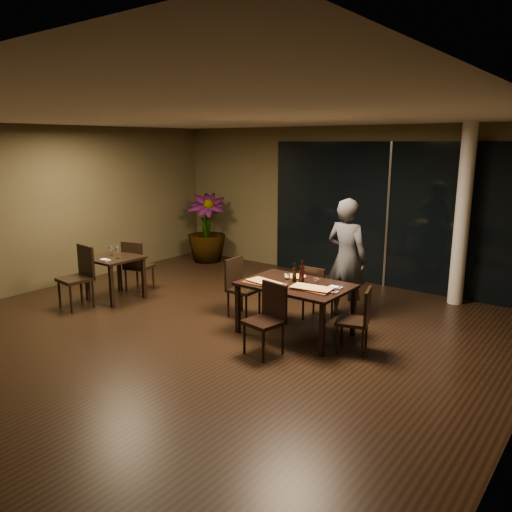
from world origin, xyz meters
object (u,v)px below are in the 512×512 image
(side_table, at_px, (115,264))
(chair_main_right, at_px, (359,317))
(chair_side_near, at_px, (80,273))
(bottle_b, at_px, (301,275))
(potted_plant, at_px, (207,228))
(bottle_a, at_px, (294,272))
(chair_main_near, at_px, (268,315))
(chair_main_far, at_px, (316,290))
(bottle_c, at_px, (302,271))
(main_table, at_px, (296,289))
(diner, at_px, (347,259))
(chair_main_left, at_px, (240,284))
(chair_side_far, at_px, (136,263))

(side_table, height_order, chair_main_right, chair_main_right)
(chair_side_near, height_order, bottle_b, chair_side_near)
(chair_side_near, distance_m, bottle_b, 3.77)
(potted_plant, xyz_separation_m, bottle_a, (4.01, -2.49, 0.11))
(side_table, height_order, chair_main_near, chair_main_near)
(chair_main_far, xyz_separation_m, bottle_c, (0.06, -0.51, 0.42))
(potted_plant, distance_m, bottle_a, 4.72)
(main_table, relative_size, chair_side_near, 1.46)
(chair_side_near, xyz_separation_m, diner, (3.74, 2.20, 0.36))
(chair_main_far, bearing_deg, chair_main_right, 145.60)
(chair_main_far, relative_size, diner, 0.46)
(chair_main_far, xyz_separation_m, bottle_b, (0.12, -0.62, 0.40))
(side_table, relative_size, chair_main_left, 0.87)
(chair_main_near, bearing_deg, bottle_b, 99.93)
(side_table, distance_m, bottle_c, 3.48)
(chair_side_far, xyz_separation_m, bottle_a, (3.39, 0.05, 0.36))
(chair_main_right, relative_size, bottle_c, 2.79)
(potted_plant, bearing_deg, chair_side_far, -76.41)
(chair_side_near, xyz_separation_m, potted_plant, (-0.56, 3.68, 0.20))
(potted_plant, height_order, bottle_a, potted_plant)
(chair_main_left, distance_m, bottle_a, 1.12)
(potted_plant, bearing_deg, main_table, -32.13)
(chair_main_near, relative_size, chair_side_far, 0.98)
(diner, bearing_deg, chair_side_near, 36.10)
(chair_main_left, relative_size, potted_plant, 0.60)
(chair_side_near, bearing_deg, potted_plant, 103.91)
(chair_main_left, height_order, diner, diner)
(side_table, distance_m, chair_main_left, 2.36)
(potted_plant, bearing_deg, bottle_a, -31.86)
(chair_side_far, bearing_deg, bottle_c, 165.95)
(chair_main_far, distance_m, bottle_b, 0.75)
(side_table, distance_m, chair_side_near, 0.63)
(main_table, distance_m, chair_side_near, 3.69)
(side_table, relative_size, bottle_c, 2.59)
(chair_main_left, xyz_separation_m, potted_plant, (-2.95, 2.42, 0.26))
(chair_main_right, bearing_deg, bottle_c, -116.72)
(potted_plant, bearing_deg, chair_main_left, -39.40)
(bottle_a, bearing_deg, chair_main_far, 88.70)
(bottle_a, bearing_deg, chair_side_far, -179.08)
(chair_main_far, distance_m, diner, 0.68)
(chair_main_right, height_order, chair_side_far, chair_side_far)
(diner, distance_m, bottle_b, 1.06)
(main_table, relative_size, chair_main_left, 1.63)
(chair_main_near, distance_m, bottle_a, 0.91)
(chair_main_left, xyz_separation_m, bottle_b, (1.19, -0.11, 0.36))
(side_table, distance_m, chair_main_right, 4.42)
(chair_main_left, bearing_deg, potted_plant, 48.90)
(side_table, relative_size, chair_side_near, 0.78)
(chair_main_far, distance_m, bottle_c, 0.66)
(chair_side_near, bearing_deg, main_table, 22.87)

